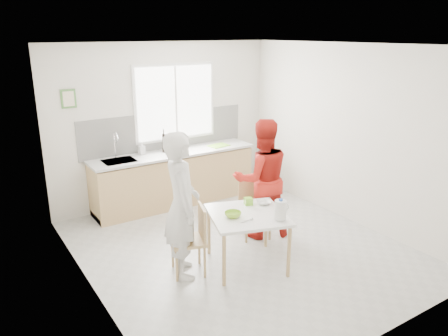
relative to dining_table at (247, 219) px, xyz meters
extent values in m
plane|color=#B7B7B2|center=(0.18, 0.42, -0.63)|extent=(4.50, 4.50, 0.00)
plane|color=silver|center=(0.18, 2.67, 0.72)|extent=(4.00, 0.00, 4.00)
plane|color=silver|center=(0.18, -1.83, 0.72)|extent=(4.00, 0.00, 4.00)
plane|color=silver|center=(-1.82, 0.42, 0.72)|extent=(0.00, 4.50, 4.50)
plane|color=silver|center=(2.18, 0.42, 0.72)|extent=(0.00, 4.50, 4.50)
plane|color=white|center=(0.18, 0.42, 2.07)|extent=(4.50, 4.50, 0.00)
cube|color=white|center=(0.38, 2.65, 1.07)|extent=(1.50, 0.03, 1.30)
cube|color=white|center=(0.38, 2.63, 1.07)|extent=(1.40, 0.02, 1.20)
cube|color=white|center=(0.38, 2.63, 1.07)|extent=(0.03, 0.03, 1.20)
cube|color=white|center=(0.18, 2.66, 0.60)|extent=(3.00, 0.02, 0.65)
cube|color=#4A853C|center=(-1.37, 2.65, 1.27)|extent=(0.22, 0.02, 0.28)
cube|color=beige|center=(-1.37, 2.64, 1.27)|extent=(0.16, 0.01, 0.22)
cube|color=tan|center=(0.18, 2.37, -0.20)|extent=(2.80, 0.60, 0.86)
cube|color=#3F3326|center=(0.18, 2.37, -0.58)|extent=(2.80, 0.54, 0.10)
cube|color=silver|center=(0.18, 2.37, 0.27)|extent=(2.84, 0.64, 0.04)
cube|color=#A5A5AA|center=(-0.77, 2.37, 0.28)|extent=(0.50, 0.40, 0.03)
cylinder|color=silver|center=(-0.77, 2.53, 0.47)|extent=(0.02, 0.02, 0.36)
torus|color=silver|center=(-0.77, 2.46, 0.65)|extent=(0.02, 0.18, 0.18)
cube|color=white|center=(0.00, 0.00, 0.05)|extent=(1.15, 1.15, 0.04)
cylinder|color=tan|center=(-0.51, -0.25, -0.31)|extent=(0.05, 0.05, 0.65)
cylinder|color=tan|center=(-0.25, 0.51, -0.31)|extent=(0.05, 0.05, 0.65)
cylinder|color=tan|center=(0.25, -0.51, -0.31)|extent=(0.05, 0.05, 0.65)
cylinder|color=tan|center=(0.51, 0.25, -0.31)|extent=(0.05, 0.05, 0.65)
cube|color=tan|center=(-0.71, 0.24, -0.21)|extent=(0.50, 0.50, 0.04)
cube|color=tan|center=(-0.54, 0.18, 0.02)|extent=(0.15, 0.37, 0.42)
cylinder|color=tan|center=(-0.82, 0.45, -0.43)|extent=(0.03, 0.03, 0.41)
cylinder|color=tan|center=(-0.93, 0.13, -0.43)|extent=(0.03, 0.03, 0.41)
cylinder|color=tan|center=(-0.50, 0.34, -0.43)|extent=(0.03, 0.03, 0.41)
cylinder|color=tan|center=(-0.60, 0.02, -0.43)|extent=(0.03, 0.03, 0.41)
cube|color=tan|center=(0.57, 0.60, -0.19)|extent=(0.51, 0.51, 0.04)
cube|color=tan|center=(0.63, 0.78, 0.04)|extent=(0.38, 0.15, 0.43)
cylinder|color=tan|center=(0.35, 0.49, -0.42)|extent=(0.03, 0.03, 0.42)
cylinder|color=tan|center=(0.68, 0.38, -0.42)|extent=(0.03, 0.03, 0.42)
cylinder|color=tan|center=(0.46, 0.82, -0.42)|extent=(0.03, 0.03, 0.42)
cylinder|color=tan|center=(0.79, 0.71, -0.42)|extent=(0.03, 0.03, 0.42)
imported|color=silver|center=(-0.77, 0.26, 0.26)|extent=(0.61, 0.75, 1.79)
imported|color=red|center=(0.68, 0.60, 0.23)|extent=(1.00, 0.88, 1.72)
imported|color=#92CA2E|center=(-0.21, 0.02, 0.10)|extent=(0.26, 0.26, 0.06)
imported|color=silver|center=(0.36, 0.14, 0.10)|extent=(0.24, 0.24, 0.05)
cylinder|color=white|center=(0.22, -0.37, 0.21)|extent=(0.14, 0.14, 0.23)
cylinder|color=blue|center=(0.22, -0.37, 0.33)|extent=(0.05, 0.05, 0.03)
torus|color=white|center=(0.29, -0.37, 0.22)|extent=(0.11, 0.06, 0.11)
cube|color=#78C32D|center=(0.18, 0.23, 0.12)|extent=(0.13, 0.13, 0.09)
cylinder|color=#A5A5AA|center=(-0.15, -0.18, 0.08)|extent=(0.16, 0.02, 0.01)
cube|color=#7FCD2F|center=(1.04, 2.30, 0.30)|extent=(0.38, 0.30, 0.01)
cylinder|color=black|center=(0.05, 2.44, 0.45)|extent=(0.07, 0.07, 0.32)
cylinder|color=black|center=(0.08, 2.51, 0.44)|extent=(0.07, 0.07, 0.30)
cylinder|color=brown|center=(0.11, 2.46, 0.37)|extent=(0.06, 0.06, 0.16)
imported|color=#999999|center=(-0.32, 2.53, 0.40)|extent=(0.11, 0.11, 0.21)
camera|label=1|loc=(-2.94, -4.01, 2.22)|focal=35.00mm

